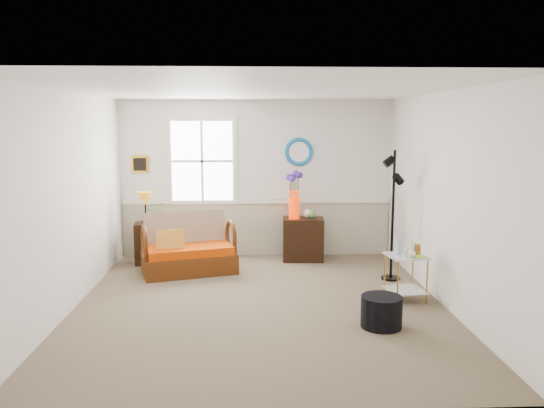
{
  "coord_description": "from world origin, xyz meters",
  "views": [
    {
      "loc": [
        -0.12,
        -6.3,
        2.2
      ],
      "look_at": [
        0.16,
        0.19,
        1.22
      ],
      "focal_mm": 35.0,
      "sensor_mm": 36.0,
      "label": 1
    }
  ],
  "objects_px": {
    "side_table": "(405,278)",
    "ottoman": "(381,312)",
    "lamp_stand": "(147,243)",
    "floor_lamp": "(393,216)",
    "loveseat": "(189,244)",
    "cabinet": "(303,239)"
  },
  "relations": [
    {
      "from": "loveseat",
      "to": "ottoman",
      "type": "xyz_separation_m",
      "value": [
        2.35,
        -2.27,
        -0.27
      ]
    },
    {
      "from": "loveseat",
      "to": "lamp_stand",
      "type": "xyz_separation_m",
      "value": [
        -0.72,
        0.55,
        -0.11
      ]
    },
    {
      "from": "loveseat",
      "to": "floor_lamp",
      "type": "bearing_deg",
      "value": -25.78
    },
    {
      "from": "side_table",
      "to": "ottoman",
      "type": "height_order",
      "value": "side_table"
    },
    {
      "from": "loveseat",
      "to": "ottoman",
      "type": "height_order",
      "value": "loveseat"
    },
    {
      "from": "floor_lamp",
      "to": "ottoman",
      "type": "height_order",
      "value": "floor_lamp"
    },
    {
      "from": "loveseat",
      "to": "lamp_stand",
      "type": "distance_m",
      "value": 0.91
    },
    {
      "from": "side_table",
      "to": "floor_lamp",
      "type": "bearing_deg",
      "value": 86.05
    },
    {
      "from": "ottoman",
      "to": "loveseat",
      "type": "bearing_deg",
      "value": 135.98
    },
    {
      "from": "loveseat",
      "to": "floor_lamp",
      "type": "height_order",
      "value": "floor_lamp"
    },
    {
      "from": "floor_lamp",
      "to": "ottoman",
      "type": "distance_m",
      "value": 2.02
    },
    {
      "from": "loveseat",
      "to": "floor_lamp",
      "type": "distance_m",
      "value": 3.01
    },
    {
      "from": "lamp_stand",
      "to": "floor_lamp",
      "type": "xyz_separation_m",
      "value": [
        3.65,
        -1.03,
        0.6
      ]
    },
    {
      "from": "side_table",
      "to": "lamp_stand",
      "type": "bearing_deg",
      "value": 151.58
    },
    {
      "from": "loveseat",
      "to": "side_table",
      "type": "height_order",
      "value": "loveseat"
    },
    {
      "from": "cabinet",
      "to": "side_table",
      "type": "relative_size",
      "value": 1.2
    },
    {
      "from": "side_table",
      "to": "ottoman",
      "type": "xyz_separation_m",
      "value": [
        -0.52,
        -0.87,
        -0.12
      ]
    },
    {
      "from": "floor_lamp",
      "to": "lamp_stand",
      "type": "bearing_deg",
      "value": 158.02
    },
    {
      "from": "cabinet",
      "to": "ottoman",
      "type": "height_order",
      "value": "cabinet"
    },
    {
      "from": "lamp_stand",
      "to": "floor_lamp",
      "type": "distance_m",
      "value": 3.84
    },
    {
      "from": "loveseat",
      "to": "side_table",
      "type": "bearing_deg",
      "value": -42.32
    },
    {
      "from": "lamp_stand",
      "to": "floor_lamp",
      "type": "relative_size",
      "value": 0.35
    }
  ]
}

